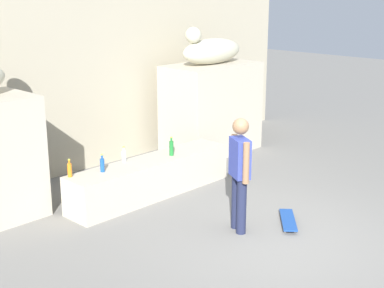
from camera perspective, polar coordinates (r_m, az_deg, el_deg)
The scene contains 11 objects.
ground_plane at distance 7.98m, azimuth 8.89°, elevation -9.85°, with size 40.00×40.00×0.00m, color slate.
facade_wall at distance 10.80m, azimuth -12.66°, elevation 11.21°, with size 11.63×0.60×5.27m, color #ADA48B.
pedestal_right at distance 11.84m, azimuth 1.99°, elevation 3.63°, with size 2.03×1.14×1.87m, color #B7AD99.
statue_reclining_right at distance 11.62m, azimuth 1.93°, elevation 9.49°, with size 1.60×0.57×0.78m.
ledge_block at distance 9.48m, azimuth -4.14°, elevation -3.40°, with size 3.13×0.63×0.63m, color #B7AD99.
skater at distance 7.95m, azimuth 4.85°, elevation -2.64°, with size 0.35×0.48×1.67m.
skateboard at distance 8.55m, azimuth 9.73°, elevation -7.61°, with size 0.74×0.67×0.08m.
bottle_orange at distance 8.68m, azimuth -12.31°, elevation -2.56°, with size 0.07×0.07×0.28m.
bottle_blue at distance 8.82m, azimuth -9.09°, elevation -2.08°, with size 0.07×0.07×0.28m.
bottle_green at distance 9.55m, azimuth -2.10°, elevation -0.38°, with size 0.07×0.07×0.32m.
bottle_clear at distance 9.28m, azimuth -6.92°, elevation -1.18°, with size 0.07×0.07×0.25m.
Camera 1 is at (-5.96, -4.06, 3.42)m, focal length 52.57 mm.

